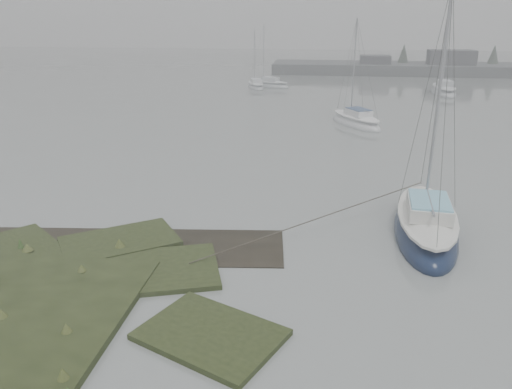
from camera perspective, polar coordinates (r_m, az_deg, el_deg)
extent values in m
plane|color=slate|center=(42.04, 3.27, 9.10)|extent=(160.00, 160.00, 0.00)
cube|color=#4C4F51|center=(77.01, 25.52, 12.67)|extent=(60.00, 8.00, 1.60)
cube|color=#424247|center=(72.79, 13.44, 14.34)|extent=(4.00, 3.00, 2.20)
cube|color=#424247|center=(74.37, 21.37, 13.97)|extent=(6.00, 3.00, 3.00)
cone|color=#384238|center=(75.18, 16.48, 14.86)|extent=(2.00, 2.00, 3.50)
cone|color=#384238|center=(77.83, 25.49, 13.93)|extent=(2.00, 2.00, 3.50)
ellipsoid|color=#0E1932|center=(20.14, 18.74, -3.96)|extent=(2.93, 7.12, 1.68)
ellipsoid|color=silver|center=(19.89, 18.95, -2.19)|extent=(2.39, 6.19, 0.48)
cube|color=silver|center=(19.46, 19.16, -1.38)|extent=(1.70, 2.51, 0.50)
cube|color=#79B9D3|center=(19.37, 19.25, -0.61)|extent=(1.59, 2.30, 0.08)
cylinder|color=#939399|center=(19.65, 20.15, 10.52)|extent=(0.11, 0.11, 7.93)
cylinder|color=#939399|center=(19.18, 19.30, -0.81)|extent=(0.35, 2.77, 0.09)
ellipsoid|color=silver|center=(38.67, 11.33, 7.94)|extent=(4.57, 6.02, 1.42)
ellipsoid|color=white|center=(38.56, 11.39, 8.76)|extent=(3.86, 5.17, 0.40)
cube|color=white|center=(38.29, 11.63, 9.20)|extent=(2.08, 2.36, 0.42)
cube|color=navy|center=(38.25, 11.65, 9.54)|extent=(1.93, 2.17, 0.07)
cylinder|color=#939399|center=(38.67, 11.14, 14.25)|extent=(0.09, 0.09, 6.67)
cylinder|color=#939399|center=(38.12, 11.79, 9.50)|extent=(1.23, 2.06, 0.08)
ellipsoid|color=#A7ABAF|center=(57.48, -0.03, 12.16)|extent=(2.96, 5.02, 1.16)
ellipsoid|color=white|center=(57.41, -0.03, 12.62)|extent=(2.47, 4.34, 0.33)
cube|color=white|center=(57.18, 0.00, 12.88)|extent=(1.48, 1.87, 0.34)
cube|color=silver|center=(57.15, 0.00, 13.07)|extent=(1.37, 1.72, 0.05)
cylinder|color=#939399|center=(57.71, -0.15, 15.62)|extent=(0.07, 0.07, 5.45)
cylinder|color=#939399|center=(57.02, 0.03, 13.05)|extent=(0.65, 1.83, 0.06)
ellipsoid|color=#B6BAC2|center=(56.57, 20.61, 10.82)|extent=(2.14, 6.48, 1.57)
ellipsoid|color=silver|center=(56.48, 20.69, 11.45)|extent=(1.71, 5.65, 0.44)
cube|color=silver|center=(56.17, 20.80, 11.79)|extent=(1.39, 2.22, 0.46)
cube|color=#ACAFB8|center=(56.14, 20.83, 12.05)|extent=(1.30, 2.04, 0.07)
cylinder|color=#939399|center=(56.92, 21.02, 15.56)|extent=(0.10, 0.10, 7.40)
cylinder|color=#939399|center=(55.96, 20.87, 12.03)|extent=(0.09, 2.59, 0.08)
ellipsoid|color=#A2A7AC|center=(58.26, 1.45, 12.27)|extent=(5.43, 3.72, 1.26)
ellipsoid|color=white|center=(58.19, 1.45, 12.76)|extent=(4.68, 3.13, 0.36)
cube|color=white|center=(58.04, 1.65, 13.05)|extent=(2.08, 1.75, 0.37)
cube|color=#ACB1B8|center=(58.02, 1.65, 13.25)|extent=(1.92, 1.63, 0.06)
cylinder|color=#939399|center=(58.22, 0.90, 15.96)|extent=(0.08, 0.08, 5.93)
cylinder|color=#939399|center=(57.94, 1.78, 13.24)|extent=(1.91, 0.93, 0.07)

